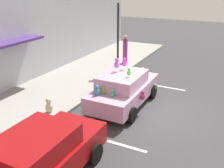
# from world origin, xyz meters

# --- Properties ---
(ground_plane) EXTENTS (60.00, 60.00, 0.00)m
(ground_plane) POSITION_xyz_m (0.00, 0.00, 0.00)
(ground_plane) COLOR #38383A
(sidewalk) EXTENTS (24.00, 4.00, 0.15)m
(sidewalk) POSITION_xyz_m (0.00, 5.00, 0.07)
(sidewalk) COLOR gray
(sidewalk) RESTS_ON ground
(storefront_building) EXTENTS (24.00, 1.25, 6.40)m
(storefront_building) POSITION_xyz_m (-0.01, 7.14, 3.19)
(storefront_building) COLOR #B2B7C1
(storefront_building) RESTS_ON ground
(parking_stripe_front) EXTENTS (0.12, 3.60, 0.01)m
(parking_stripe_front) POSITION_xyz_m (3.03, 1.00, 0.00)
(parking_stripe_front) COLOR silver
(parking_stripe_front) RESTS_ON ground
(parking_stripe_rear) EXTENTS (0.12, 3.60, 0.01)m
(parking_stripe_rear) POSITION_xyz_m (-2.76, 1.00, 0.00)
(parking_stripe_rear) COLOR silver
(parking_stripe_rear) RESTS_ON ground
(plush_covered_car) EXTENTS (4.15, 2.10, 2.15)m
(plush_covered_car) POSITION_xyz_m (0.05, 1.30, 0.80)
(plush_covered_car) COLOR #C090B3
(plush_covered_car) RESTS_ON ground
(parked_sedan_behind) EXTENTS (4.18, 2.02, 1.54)m
(parked_sedan_behind) POSITION_xyz_m (-5.31, 1.34, 0.79)
(parked_sedan_behind) COLOR maroon
(parked_sedan_behind) RESTS_ON ground
(teddy_bear_on_sidewalk) EXTENTS (0.34, 0.29, 0.66)m
(teddy_bear_on_sidewalk) POSITION_xyz_m (-2.18, 3.63, 0.45)
(teddy_bear_on_sidewalk) COLOR beige
(teddy_bear_on_sidewalk) RESTS_ON sidewalk
(street_lamp_post) EXTENTS (0.28, 0.28, 4.19)m
(street_lamp_post) POSITION_xyz_m (4.04, 3.50, 2.69)
(street_lamp_post) COLOR black
(street_lamp_post) RESTS_ON sidewalk
(pedestrian_walking_past) EXTENTS (0.30, 0.30, 1.84)m
(pedestrian_walking_past) POSITION_xyz_m (5.70, 3.76, 1.03)
(pedestrian_walking_past) COLOR #92307B
(pedestrian_walking_past) RESTS_ON sidewalk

